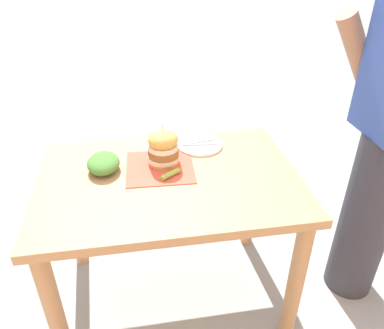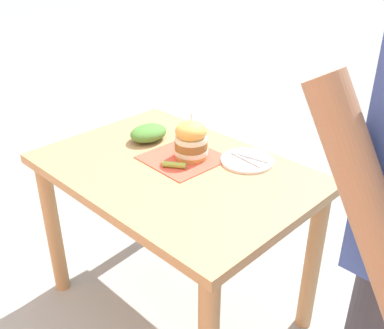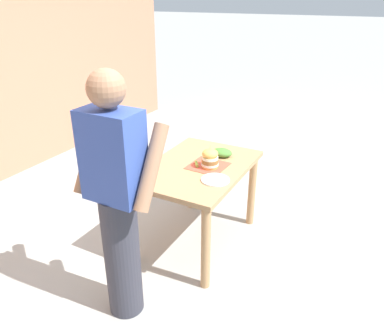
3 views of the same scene
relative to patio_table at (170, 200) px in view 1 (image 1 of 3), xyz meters
name	(u,v)px [view 1 (image 1 of 3)]	position (x,y,z in m)	size (l,w,h in m)	color
ground_plane	(174,293)	(0.00, 0.00, -0.62)	(80.00, 80.00, 0.00)	#9E9E99
patio_table	(170,200)	(0.00, 0.00, 0.00)	(0.77, 1.11, 0.75)	tan
serving_paper	(160,167)	(-0.08, -0.03, 0.13)	(0.30, 0.30, 0.00)	#D64C38
sandwich	(163,148)	(-0.11, -0.01, 0.21)	(0.14, 0.14, 0.19)	gold
pickle_spear	(171,174)	(0.01, 0.01, 0.14)	(0.02, 0.02, 0.10)	#8EA83D
side_plate_with_forks	(200,145)	(-0.24, 0.18, 0.13)	(0.22, 0.22, 0.02)	white
side_salad	(103,163)	(-0.10, -0.27, 0.16)	(0.18, 0.14, 0.07)	#477F33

